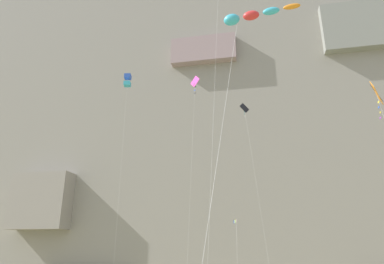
{
  "coord_description": "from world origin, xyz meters",
  "views": [
    {
      "loc": [
        8.44,
        -5.71,
        3.88
      ],
      "look_at": [
        2.7,
        23.71,
        14.05
      ],
      "focal_mm": 31.25,
      "sensor_mm": 36.0,
      "label": 1
    }
  ],
  "objects_px": {
    "kite_windsock_mid_left": "(249,16)",
    "kite_diamond_near_cliff": "(195,85)",
    "kite_diamond_low_right": "(246,117)",
    "kite_box_upper_right": "(127,81)",
    "kite_diamond_low_left": "(377,96)",
    "kite_banner_front_field": "(235,226)"
  },
  "relations": [
    {
      "from": "kite_windsock_mid_left",
      "to": "kite_diamond_low_right",
      "type": "height_order",
      "value": "kite_diamond_low_right"
    },
    {
      "from": "kite_banner_front_field",
      "to": "kite_box_upper_right",
      "type": "relative_size",
      "value": 0.22
    },
    {
      "from": "kite_banner_front_field",
      "to": "kite_box_upper_right",
      "type": "height_order",
      "value": "kite_box_upper_right"
    },
    {
      "from": "kite_diamond_low_left",
      "to": "kite_banner_front_field",
      "type": "bearing_deg",
      "value": 149.2
    },
    {
      "from": "kite_diamond_low_right",
      "to": "kite_box_upper_right",
      "type": "xyz_separation_m",
      "value": [
        -18.39,
        4.26,
        9.29
      ]
    },
    {
      "from": "kite_diamond_low_right",
      "to": "kite_box_upper_right",
      "type": "height_order",
      "value": "kite_box_upper_right"
    },
    {
      "from": "kite_diamond_low_right",
      "to": "kite_box_upper_right",
      "type": "relative_size",
      "value": 0.73
    },
    {
      "from": "kite_banner_front_field",
      "to": "kite_diamond_near_cliff",
      "type": "height_order",
      "value": "kite_diamond_near_cliff"
    },
    {
      "from": "kite_box_upper_right",
      "to": "kite_diamond_near_cliff",
      "type": "distance_m",
      "value": 11.32
    },
    {
      "from": "kite_windsock_mid_left",
      "to": "kite_diamond_near_cliff",
      "type": "bearing_deg",
      "value": 106.54
    },
    {
      "from": "kite_windsock_mid_left",
      "to": "kite_box_upper_right",
      "type": "bearing_deg",
      "value": 123.95
    },
    {
      "from": "kite_windsock_mid_left",
      "to": "kite_diamond_near_cliff",
      "type": "relative_size",
      "value": 0.58
    },
    {
      "from": "kite_banner_front_field",
      "to": "kite_diamond_low_left",
      "type": "bearing_deg",
      "value": -30.8
    },
    {
      "from": "kite_diamond_low_left",
      "to": "kite_box_upper_right",
      "type": "height_order",
      "value": "kite_box_upper_right"
    },
    {
      "from": "kite_diamond_low_left",
      "to": "kite_windsock_mid_left",
      "type": "xyz_separation_m",
      "value": [
        -11.29,
        -14.88,
        -0.88
      ]
    },
    {
      "from": "kite_diamond_low_left",
      "to": "kite_diamond_near_cliff",
      "type": "xyz_separation_m",
      "value": [
        -19.62,
        13.18,
        9.57
      ]
    },
    {
      "from": "kite_windsock_mid_left",
      "to": "kite_diamond_near_cliff",
      "type": "height_order",
      "value": "kite_diamond_near_cliff"
    },
    {
      "from": "kite_diamond_low_right",
      "to": "kite_diamond_near_cliff",
      "type": "bearing_deg",
      "value": 154.52
    },
    {
      "from": "kite_box_upper_right",
      "to": "kite_diamond_low_left",
      "type": "bearing_deg",
      "value": -24.45
    },
    {
      "from": "kite_diamond_near_cliff",
      "to": "kite_banner_front_field",
      "type": "bearing_deg",
      "value": -40.93
    },
    {
      "from": "kite_diamond_low_left",
      "to": "kite_diamond_near_cliff",
      "type": "relative_size",
      "value": 0.65
    },
    {
      "from": "kite_diamond_low_right",
      "to": "kite_diamond_low_left",
      "type": "bearing_deg",
      "value": -38.21
    }
  ]
}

